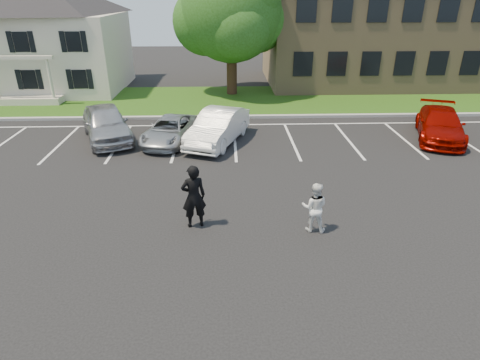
% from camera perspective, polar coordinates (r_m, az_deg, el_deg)
% --- Properties ---
extents(ground_plane, '(90.00, 90.00, 0.00)m').
position_cam_1_polar(ground_plane, '(12.44, 0.17, -7.20)').
color(ground_plane, black).
rests_on(ground_plane, ground).
extents(curb, '(40.00, 0.30, 0.15)m').
position_cam_1_polar(curb, '(23.43, -0.97, 8.98)').
color(curb, gray).
rests_on(curb, ground).
extents(grass_strip, '(44.00, 8.00, 0.08)m').
position_cam_1_polar(grass_strip, '(27.30, -1.15, 11.29)').
color(grass_strip, '#1C3F0B').
rests_on(grass_strip, ground).
extents(stall_lines, '(34.00, 5.36, 0.01)m').
position_cam_1_polar(stall_lines, '(20.62, 3.12, 6.43)').
color(stall_lines, silver).
rests_on(stall_lines, ground).
extents(house, '(10.30, 9.22, 7.60)m').
position_cam_1_polar(house, '(33.07, -25.78, 18.10)').
color(house, beige).
rests_on(house, ground).
extents(office_building, '(22.40, 10.40, 8.30)m').
position_cam_1_polar(office_building, '(35.61, 23.23, 19.44)').
color(office_building, '#917853').
rests_on(office_building, ground).
extents(tree, '(7.80, 7.20, 8.80)m').
position_cam_1_polar(tree, '(28.36, -1.06, 22.68)').
color(tree, black).
rests_on(tree, ground).
extents(man_black_suit, '(0.85, 0.66, 2.05)m').
position_cam_1_polar(man_black_suit, '(12.26, -6.61, -2.35)').
color(man_black_suit, black).
rests_on(man_black_suit, ground).
extents(man_white_shirt, '(0.89, 0.76, 1.59)m').
position_cam_1_polar(man_white_shirt, '(12.27, 10.53, -3.84)').
color(man_white_shirt, white).
rests_on(man_white_shirt, ground).
extents(car_silver_west, '(3.70, 5.28, 1.67)m').
position_cam_1_polar(car_silver_west, '(20.77, -18.50, 7.69)').
color(car_silver_west, '#ACACB1').
rests_on(car_silver_west, ground).
extents(car_silver_minivan, '(2.83, 4.56, 1.18)m').
position_cam_1_polar(car_silver_minivan, '(19.74, -9.91, 7.00)').
color(car_silver_minivan, '#A1A4A8').
rests_on(car_silver_minivan, ground).
extents(car_white_sedan, '(3.26, 5.04, 1.57)m').
position_cam_1_polar(car_white_sedan, '(19.30, -3.14, 7.53)').
color(car_white_sedan, silver).
rests_on(car_white_sedan, ground).
extents(car_red_compact, '(3.59, 5.32, 1.43)m').
position_cam_1_polar(car_red_compact, '(22.19, 26.59, 7.06)').
color(car_red_compact, '#7E0600').
rests_on(car_red_compact, ground).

